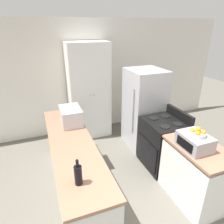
% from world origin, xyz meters
% --- Properties ---
extents(wall_back, '(7.00, 0.06, 2.60)m').
position_xyz_m(wall_back, '(0.00, 3.37, 1.30)').
color(wall_back, silver).
rests_on(wall_back, ground_plane).
extents(counter_left, '(0.60, 2.48, 0.92)m').
position_xyz_m(counter_left, '(-0.81, 1.34, 0.44)').
color(counter_left, silver).
rests_on(counter_left, ground_plane).
extents(counter_right, '(0.60, 0.94, 0.92)m').
position_xyz_m(counter_right, '(0.81, 0.57, 0.44)').
color(counter_right, silver).
rests_on(counter_right, ground_plane).
extents(pantry_cabinet, '(0.89, 0.56, 2.14)m').
position_xyz_m(pantry_cabinet, '(-0.09, 3.06, 1.07)').
color(pantry_cabinet, white).
rests_on(pantry_cabinet, ground_plane).
extents(stove, '(0.66, 0.73, 1.08)m').
position_xyz_m(stove, '(0.83, 1.42, 0.47)').
color(stove, black).
rests_on(stove, ground_plane).
extents(refrigerator, '(0.71, 0.76, 1.66)m').
position_xyz_m(refrigerator, '(0.85, 2.20, 0.83)').
color(refrigerator, '#B7B7BC').
rests_on(refrigerator, ground_plane).
extents(microwave, '(0.33, 0.48, 0.28)m').
position_xyz_m(microwave, '(-0.70, 1.92, 1.05)').
color(microwave, '#B2B2B7').
rests_on(microwave, counter_left).
extents(wine_bottle, '(0.08, 0.08, 0.30)m').
position_xyz_m(wine_bottle, '(-0.89, 0.49, 1.03)').
color(wine_bottle, black).
rests_on(wine_bottle, counter_left).
extents(toaster_oven, '(0.34, 0.42, 0.21)m').
position_xyz_m(toaster_oven, '(0.70, 0.59, 1.02)').
color(toaster_oven, '#939399').
rests_on(toaster_oven, counter_right).
extents(fruit_bowl, '(0.22, 0.22, 0.13)m').
position_xyz_m(fruit_bowl, '(0.71, 0.57, 1.16)').
color(fruit_bowl, silver).
rests_on(fruit_bowl, toaster_oven).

